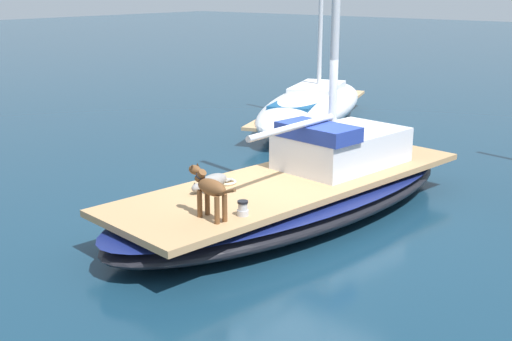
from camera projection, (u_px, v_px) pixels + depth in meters
The scene contains 9 objects.
ground_plane at pixel (294, 216), 10.82m from camera, with size 120.00×120.00×0.00m, color #143347.
sailboat_main at pixel (295, 197), 10.73m from camera, with size 3.33×7.48×0.66m.
mast_main at pixel (330, 3), 10.36m from camera, with size 0.14×2.27×6.16m.
cabin_house at pixel (340, 146), 11.28m from camera, with size 1.65×2.37×0.84m.
dog_brown at pixel (210, 188), 8.71m from camera, with size 0.94×0.29×0.70m.
dog_grey at pixel (211, 182), 10.06m from camera, with size 0.29×0.95×0.22m.
deck_winch at pixel (243, 209), 8.90m from camera, with size 0.16×0.16×0.21m.
coiled_rope at pixel (226, 182), 10.36m from camera, with size 0.32×0.32×0.04m, color beige.
moored_boat_port_side at pixel (312, 105), 17.78m from camera, with size 4.31×7.33×5.65m.
Camera 1 is at (5.99, -8.27, 3.70)m, focal length 45.99 mm.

